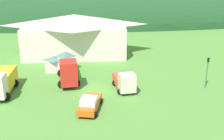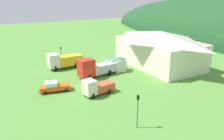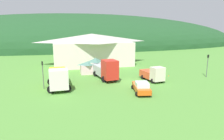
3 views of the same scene
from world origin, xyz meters
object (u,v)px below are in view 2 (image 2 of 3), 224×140
Objects in this scene: depot_building at (159,48)px; traffic_light_west at (61,54)px; heavy_rig_striped at (64,60)px; traffic_light_east at (138,108)px; service_pickup_orange at (54,87)px; light_truck_cream at (96,87)px; play_shed_pink at (112,63)px; traffic_cone_near_pickup at (126,102)px; play_shed_cream at (119,63)px; traffic_cone_mid_row at (122,97)px; crane_truck_red at (94,68)px.

depot_building is 4.76× the size of traffic_light_west.
traffic_light_east is at bearing 88.52° from heavy_rig_striped.
light_truck_cream is at bearing 151.75° from service_pickup_orange.
traffic_cone_near_pickup is (14.49, -6.06, -1.29)m from play_shed_pink.
play_shed_cream is 0.99× the size of play_shed_pink.
depot_building reaches higher than play_shed_pink.
heavy_rig_striped reaches higher than play_shed_pink.
play_shed_pink is at bearing 156.43° from traffic_cone_mid_row.
depot_building is 20.73m from heavy_rig_striped.
play_shed_cream is at bearing -145.69° from light_truck_cream.
depot_building is 6.44× the size of play_shed_pink.
crane_truck_red is 12.78× the size of traffic_cone_mid_row.
play_shed_pink is at bearing -104.72° from depot_building.
crane_truck_red is 18.71m from traffic_light_east.
play_shed_cream is at bearing -96.14° from depot_building.
depot_building reaches higher than service_pickup_orange.
traffic_light_east is at bearing -20.62° from traffic_cone_mid_row.
play_shed_cream is 0.42× the size of heavy_rig_striped.
traffic_cone_mid_row is at bearing 97.94° from heavy_rig_striped.
crane_truck_red is 1.89× the size of traffic_light_east.
depot_building is at bearing 75.28° from play_shed_pink.
traffic_light_east is at bearing -22.43° from play_shed_pink.
heavy_rig_striped reaches higher than traffic_cone_near_pickup.
light_truck_cream reaches higher than service_pickup_orange.
traffic_light_west reaches higher than service_pickup_orange.
play_shed_pink is at bearing 46.35° from traffic_light_west.
traffic_cone_near_pickup is at bearing -54.08° from depot_building.
depot_building is 2.51× the size of crane_truck_red.
traffic_light_west reaches higher than traffic_cone_mid_row.
depot_building is at bearing 125.92° from traffic_cone_near_pickup.
play_shed_cream is 12.71m from traffic_cone_mid_row.
light_truck_cream is at bearing 179.99° from traffic_light_east.
traffic_light_east is (19.20, -9.20, 1.01)m from play_shed_cream.
traffic_light_east is at bearing -46.05° from depot_building.
depot_building reaches higher than crane_truck_red.
traffic_cone_mid_row is at bearing 163.74° from traffic_cone_near_pickup.
traffic_light_east is (18.16, -18.84, -1.36)m from depot_building.
traffic_cone_mid_row is (12.67, -5.53, -1.29)m from play_shed_pink.
traffic_cone_mid_row is at bearing 81.96° from crane_truck_red.
crane_truck_red is at bearing 169.95° from traffic_light_east.
service_pickup_orange is at bearing -22.90° from traffic_light_west.
traffic_light_east is (15.42, 5.38, 1.75)m from service_pickup_orange.
play_shed_cream is at bearing 19.97° from play_shed_pink.
crane_truck_red is (2.43, -5.34, 0.50)m from play_shed_pink.
traffic_cone_near_pickup is (22.44, 2.28, -2.56)m from traffic_light_west.
traffic_cone_mid_row is (9.98, -15.76, -3.93)m from depot_building.
depot_building is 3.77× the size of light_truck_cream.
traffic_cone_mid_row is at bearing -23.57° from play_shed_pink.
service_pickup_orange is at bearing -68.80° from play_shed_pink.
service_pickup_orange is 11.18× the size of traffic_cone_near_pickup.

